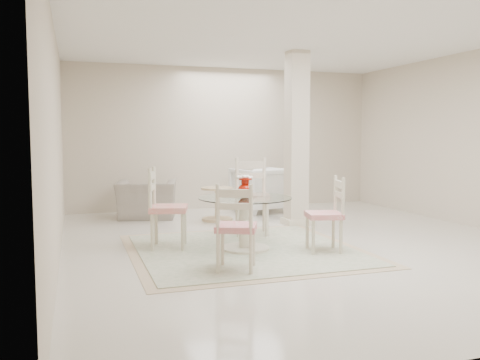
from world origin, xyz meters
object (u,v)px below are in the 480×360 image
object	(u,v)px
dining_chair_east	(329,209)
dining_chair_south	(236,221)
dining_table	(245,223)
dining_chair_west	(163,202)
side_table	(217,205)
recliner_taupe	(147,200)
red_vase	(245,187)
dining_chair_north	(251,190)
armchair_white	(260,190)
column	(297,139)

from	to	relation	value
dining_chair_east	dining_chair_south	size ratio (longest dim) A/B	0.99
dining_table	dining_chair_south	size ratio (longest dim) A/B	1.12
dining_chair_west	side_table	world-z (taller)	dining_chair_west
dining_chair_south	recliner_taupe	size ratio (longest dim) A/B	1.05
red_vase	recliner_taupe	size ratio (longest dim) A/B	0.28
dining_chair_north	dining_chair_south	distance (m)	2.05
red_vase	dining_chair_east	size ratio (longest dim) A/B	0.27
dining_table	armchair_white	distance (m)	3.20
side_table	dining_table	bearing A→B (deg)	-96.86
dining_chair_north	recliner_taupe	bearing A→B (deg)	137.70
dining_chair_west	side_table	distance (m)	2.21
dining_chair_west	dining_table	bearing A→B (deg)	-97.70
armchair_white	dining_chair_east	bearing A→B (deg)	73.50
dining_table	side_table	distance (m)	2.25
column	recliner_taupe	xyz separation A→B (m)	(-2.15, 1.38, -1.03)
red_vase	dining_chair_south	distance (m)	1.05
column	dining_chair_east	size ratio (longest dim) A/B	2.68
dining_chair_north	armchair_white	bearing A→B (deg)	81.56
red_vase	side_table	size ratio (longest dim) A/B	0.50
recliner_taupe	side_table	bearing A→B (deg)	163.39
column	armchair_white	xyz separation A→B (m)	(-0.07, 1.45, -0.94)
dining_chair_west	armchair_white	size ratio (longest dim) A/B	1.23
dining_table	dining_chair_east	size ratio (longest dim) A/B	1.13
dining_chair_north	side_table	bearing A→B (deg)	111.59
dining_chair_north	dining_chair_west	bearing A→B (deg)	-143.23
red_vase	dining_chair_south	xyz separation A→B (m)	(-0.42, -0.93, -0.25)
dining_chair_west	column	bearing A→B (deg)	-48.99
dining_chair_east	recliner_taupe	bearing A→B (deg)	-138.83
dining_chair_north	side_table	size ratio (longest dim) A/B	2.18
column	dining_chair_south	size ratio (longest dim) A/B	2.66
dining_chair_south	recliner_taupe	bearing A→B (deg)	-60.32
column	side_table	size ratio (longest dim) A/B	4.90
dining_chair_west	red_vase	bearing A→B (deg)	-97.53
armchair_white	red_vase	bearing A→B (deg)	55.87
dining_chair_east	dining_chair_south	distance (m)	1.44
red_vase	dining_chair_east	xyz separation A→B (m)	(0.93, -0.41, -0.25)
dining_chair_west	armchair_white	xyz separation A→B (m)	(2.22, 2.52, -0.18)
red_vase	side_table	world-z (taller)	red_vase
dining_chair_north	dining_chair_east	bearing A→B (deg)	-53.67
recliner_taupe	armchair_white	bearing A→B (deg)	-164.42
dining_table	dining_chair_south	xyz separation A→B (m)	(-0.42, -0.93, 0.20)
dining_table	column	bearing A→B (deg)	47.58
column	red_vase	bearing A→B (deg)	-132.48
dining_chair_west	dining_chair_north	bearing A→B (deg)	-52.50
dining_chair_north	dining_chair_west	world-z (taller)	dining_chair_north
red_vase	dining_chair_west	distance (m)	1.04
side_table	column	bearing A→B (deg)	-34.88
column	dining_chair_west	distance (m)	2.63
dining_table	dining_chair_west	bearing A→B (deg)	156.30
column	side_table	bearing A→B (deg)	145.12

